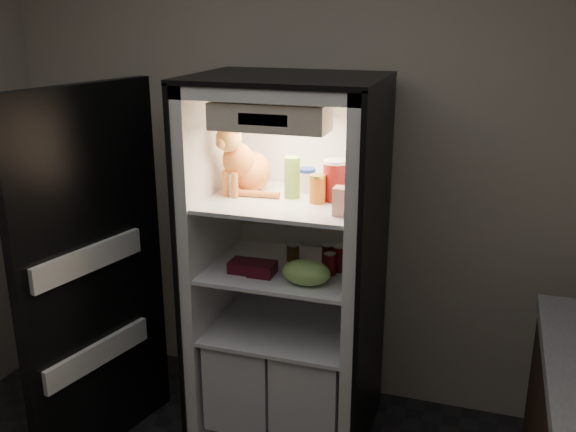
# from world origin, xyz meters

# --- Properties ---
(room_shell) EXTENTS (3.60, 3.60, 3.60)m
(room_shell) POSITION_xyz_m (0.00, 0.00, 1.62)
(room_shell) COLOR white
(room_shell) RESTS_ON floor
(refrigerator) EXTENTS (0.90, 0.72, 1.88)m
(refrigerator) POSITION_xyz_m (0.00, 1.38, 0.79)
(refrigerator) COLOR white
(refrigerator) RESTS_ON floor
(fridge_door) EXTENTS (0.26, 0.86, 1.85)m
(fridge_door) POSITION_xyz_m (-0.84, 0.92, 0.91)
(fridge_door) COLOR black
(fridge_door) RESTS_ON floor
(tabby_cat) EXTENTS (0.32, 0.38, 0.38)m
(tabby_cat) POSITION_xyz_m (-0.23, 1.38, 1.43)
(tabby_cat) COLOR #D1651A
(tabby_cat) RESTS_ON refrigerator
(parmesan_shaker) EXTENTS (0.08, 0.08, 0.20)m
(parmesan_shaker) POSITION_xyz_m (0.02, 1.36, 1.39)
(parmesan_shaker) COLOR #248530
(parmesan_shaker) RESTS_ON refrigerator
(mayo_tub) EXTENTS (0.09, 0.09, 0.12)m
(mayo_tub) POSITION_xyz_m (0.06, 1.48, 1.35)
(mayo_tub) COLOR white
(mayo_tub) RESTS_ON refrigerator
(salsa_jar) EXTENTS (0.08, 0.08, 0.14)m
(salsa_jar) POSITION_xyz_m (0.16, 1.31, 1.36)
(salsa_jar) COLOR #9A150E
(salsa_jar) RESTS_ON refrigerator
(pepper_jar) EXTENTS (0.12, 0.12, 0.20)m
(pepper_jar) POSITION_xyz_m (0.23, 1.38, 1.39)
(pepper_jar) COLOR maroon
(pepper_jar) RESTS_ON refrigerator
(cream_carton) EXTENTS (0.07, 0.07, 0.13)m
(cream_carton) POSITION_xyz_m (0.32, 1.16, 1.35)
(cream_carton) COLOR white
(cream_carton) RESTS_ON refrigerator
(soda_can_a) EXTENTS (0.06, 0.06, 0.11)m
(soda_can_a) POSITION_xyz_m (0.20, 1.40, 1.00)
(soda_can_a) COLOR black
(soda_can_a) RESTS_ON refrigerator
(soda_can_b) EXTENTS (0.07, 0.07, 0.13)m
(soda_can_b) POSITION_xyz_m (0.27, 1.35, 1.01)
(soda_can_b) COLOR black
(soda_can_b) RESTS_ON refrigerator
(soda_can_c) EXTENTS (0.06, 0.06, 0.11)m
(soda_can_c) POSITION_xyz_m (0.24, 1.29, 0.99)
(soda_can_c) COLOR black
(soda_can_c) RESTS_ON refrigerator
(condiment_jar) EXTENTS (0.07, 0.07, 0.09)m
(condiment_jar) POSITION_xyz_m (0.01, 1.41, 0.99)
(condiment_jar) COLOR #523817
(condiment_jar) RESTS_ON refrigerator
(grape_bag) EXTENTS (0.23, 0.17, 0.12)m
(grape_bag) POSITION_xyz_m (0.16, 1.15, 1.00)
(grape_bag) COLOR #7CB353
(grape_bag) RESTS_ON refrigerator
(berry_box_left) EXTENTS (0.11, 0.11, 0.06)m
(berry_box_left) POSITION_xyz_m (-0.18, 1.20, 0.97)
(berry_box_left) COLOR #4C0C19
(berry_box_left) RESTS_ON refrigerator
(berry_box_right) EXTENTS (0.12, 0.12, 0.06)m
(berry_box_right) POSITION_xyz_m (-0.07, 1.19, 0.97)
(berry_box_right) COLOR #4C0C19
(berry_box_right) RESTS_ON refrigerator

